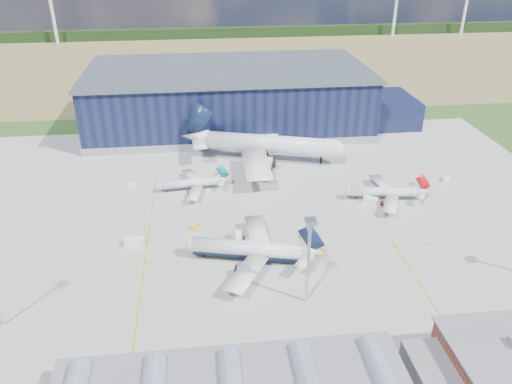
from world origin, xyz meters
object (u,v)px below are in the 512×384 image
object	(u,v)px
airliner_widebody	(270,135)
airliner_navy	(247,242)
gse_tug_c	(247,151)
car_b	(493,340)
gse_cart_b	(132,186)
airstair	(237,237)
airliner_regional	(190,179)
airliner_red	(384,187)
gse_van_a	(134,242)
light_mast_center	(309,248)
gse_tug_a	(318,250)
gse_cart_a	(446,179)
hangar	(235,100)
gse_van_b	(370,200)
gse_tug_b	(195,227)

from	to	relation	value
airliner_widebody	airliner_navy	bearing A→B (deg)	-86.01
gse_tug_c	car_b	bearing A→B (deg)	-53.49
gse_cart_b	airstair	distance (m)	50.80
airliner_regional	airliner_red	bearing A→B (deg)	162.54
gse_van_a	gse_tug_c	bearing A→B (deg)	-21.52
light_mast_center	airliner_red	size ratio (longest dim) A/B	0.81
light_mast_center	gse_tug_a	bearing A→B (deg)	69.45
airliner_red	gse_cart_a	world-z (taller)	airliner_red
airstair	gse_van_a	bearing A→B (deg)	165.20
airliner_widebody	gse_tug_a	size ratio (longest dim) A/B	17.79
hangar	gse_van_b	size ratio (longest dim) A/B	31.62
hangar	airliner_red	xyz separation A→B (m)	(42.88, -77.76, -6.98)
gse_van_b	airliner_regional	bearing A→B (deg)	105.00
gse_cart_a	gse_tug_b	bearing A→B (deg)	-141.44
airliner_widebody	gse_van_a	world-z (taller)	airliner_widebody
gse_tug_b	gse_cart_a	size ratio (longest dim) A/B	0.88
gse_cart_b	gse_cart_a	bearing A→B (deg)	-76.56
light_mast_center	gse_cart_a	xyz separation A→B (m)	(63.01, 57.94, -14.71)
gse_tug_b	light_mast_center	bearing A→B (deg)	-30.90
airliner_navy	car_b	size ratio (longest dim) A/B	11.61
gse_tug_b	gse_van_b	world-z (taller)	gse_van_b
airliner_red	airstair	xyz separation A→B (m)	(-50.17, -19.29, -3.18)
airliner_navy	gse_van_b	size ratio (longest dim) A/B	8.35
gse_cart_b	car_b	world-z (taller)	gse_cart_b
light_mast_center	gse_cart_b	bearing A→B (deg)	125.96
airliner_red	gse_van_b	distance (m)	6.28
gse_cart_b	gse_van_a	bearing A→B (deg)	-155.58
light_mast_center	airliner_navy	size ratio (longest dim) A/B	0.60
gse_van_b	airstair	bearing A→B (deg)	141.60
airliner_red	gse_van_b	size ratio (longest dim) A/B	6.20
light_mast_center	gse_van_a	size ratio (longest dim) A/B	4.24
gse_tug_c	car_b	distance (m)	117.95
airliner_red	car_b	distance (m)	65.21
airliner_navy	gse_tug_c	size ratio (longest dim) A/B	13.62
airliner_navy	airstair	world-z (taller)	airliner_navy
airliner_regional	gse_tug_c	world-z (taller)	airliner_regional
airliner_red	airstair	world-z (taller)	airliner_red
gse_van_a	gse_cart_a	distance (m)	110.33
light_mast_center	airliner_widebody	size ratio (longest dim) A/B	0.36
light_mast_center	car_b	distance (m)	44.31
gse_tug_a	gse_van_a	distance (m)	51.71
gse_cart_a	gse_van_b	distance (m)	34.57
car_b	gse_tug_a	bearing A→B (deg)	30.40
light_mast_center	gse_van_b	size ratio (longest dim) A/B	5.01
light_mast_center	gse_van_b	bearing A→B (deg)	55.68
airliner_regional	gse_tug_c	bearing A→B (deg)	-131.02
gse_van_a	gse_cart_b	bearing A→B (deg)	16.83
airliner_regional	gse_tug_b	xyz separation A→B (m)	(0.98, -25.19, -3.50)
hangar	light_mast_center	world-z (taller)	hangar
airliner_regional	gse_cart_a	world-z (taller)	airliner_regional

